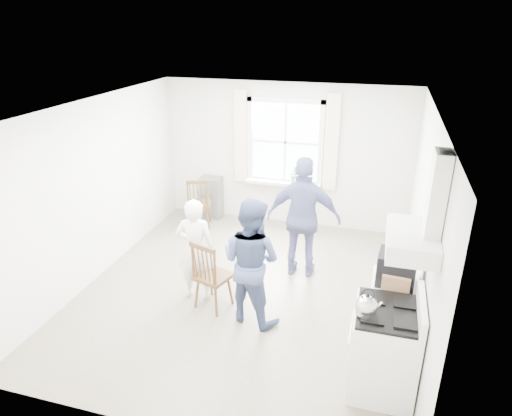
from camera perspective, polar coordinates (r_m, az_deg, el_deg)
The scene contains 15 objects.
room_shell at distance 6.03m, azimuth -1.45°, elevation 0.18°, with size 4.62×5.12×2.64m.
window_assembly at distance 8.22m, azimuth 3.63°, elevation 7.57°, with size 1.88×0.24×1.70m.
range_hood at distance 4.34m, azimuth 19.84°, elevation -2.01°, with size 0.45×0.76×0.94m.
shelf_unit at distance 8.84m, azimuth -5.60°, elevation 1.35°, with size 0.40×0.30×0.80m, color slate.
gas_stove at distance 5.06m, azimuth 15.75°, elevation -16.54°, with size 0.68×0.76×1.12m.
kettle at distance 4.61m, azimuth 13.65°, elevation -11.84°, with size 0.22×0.22×0.31m.
low_cabinet at distance 5.65m, azimuth 16.60°, elevation -12.45°, with size 0.50×0.55×0.90m, color silver.
stereo_stack at distance 5.25m, azimuth 17.16°, elevation -7.25°, with size 0.43×0.39×0.36m.
cardboard_box at distance 5.18m, azimuth 17.14°, elevation -8.78°, with size 0.29×0.21×0.19m, color #8E6745.
windsor_chair_a at distance 8.29m, azimuth -7.23°, elevation 1.18°, with size 0.51×0.50×0.96m.
windsor_chair_b at distance 5.96m, azimuth -6.12°, elevation -7.66°, with size 0.53×0.52×1.00m.
person_left at distance 6.19m, azimuth -7.55°, elevation -5.20°, with size 0.53×0.53×1.46m, color white.
person_mid at distance 5.67m, azimuth -0.64°, elevation -6.64°, with size 0.81×0.81×1.66m, color #3F4D75.
person_right at distance 6.66m, azimuth 5.96°, elevation -1.26°, with size 1.08×1.08×1.83m, color navy.
potted_plant at distance 8.23m, azimuth 4.87°, elevation 4.28°, with size 0.18×0.18×0.33m, color #367B3F.
Camera 1 is at (1.67, -5.31, 3.62)m, focal length 32.00 mm.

